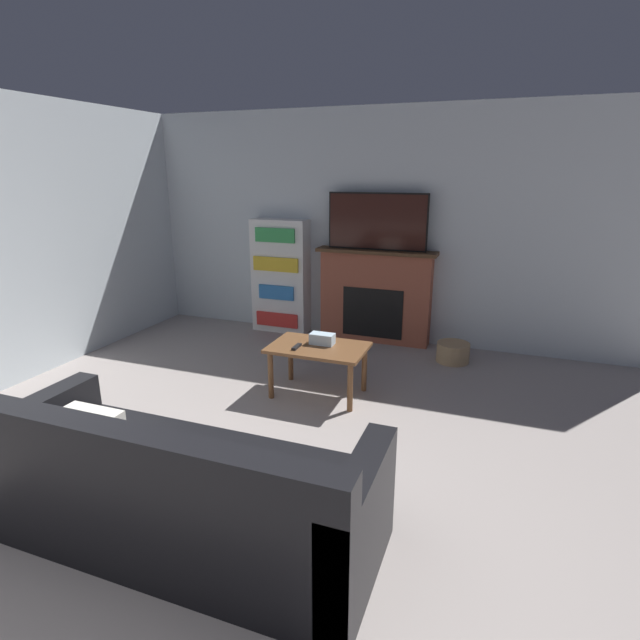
{
  "coord_description": "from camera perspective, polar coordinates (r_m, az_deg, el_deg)",
  "views": [
    {
      "loc": [
        1.53,
        -1.23,
        2.01
      ],
      "look_at": [
        0.04,
        2.75,
        0.73
      ],
      "focal_mm": 28.0,
      "sensor_mm": 36.0,
      "label": 1
    }
  ],
  "objects": [
    {
      "name": "tissue_box",
      "position": [
        4.57,
        0.26,
        -2.16
      ],
      "size": [
        0.22,
        0.12,
        0.1
      ],
      "color": "silver",
      "rests_on": "coffee_table"
    },
    {
      "name": "couch",
      "position": [
        3.02,
        -16.06,
        -18.48
      ],
      "size": [
        2.22,
        0.87,
        0.85
      ],
      "color": "black",
      "rests_on": "ground_plane"
    },
    {
      "name": "tv",
      "position": [
        5.84,
        6.55,
        11.11
      ],
      "size": [
        1.16,
        0.03,
        0.65
      ],
      "color": "black",
      "rests_on": "fireplace"
    },
    {
      "name": "coffee_table",
      "position": [
        4.55,
        -0.21,
        -3.81
      ],
      "size": [
        0.87,
        0.57,
        0.48
      ],
      "color": "brown",
      "rests_on": "ground_plane"
    },
    {
      "name": "bookshelf",
      "position": [
        6.36,
        -4.53,
        4.99
      ],
      "size": [
        0.72,
        0.29,
        1.43
      ],
      "color": "white",
      "rests_on": "ground_plane"
    },
    {
      "name": "storage_basket",
      "position": [
        5.62,
        14.95,
        -3.59
      ],
      "size": [
        0.35,
        0.35,
        0.21
      ],
      "color": "tan",
      "rests_on": "ground_plane"
    },
    {
      "name": "remote_control",
      "position": [
        4.49,
        -2.69,
        -3.07
      ],
      "size": [
        0.04,
        0.15,
        0.02
      ],
      "color": "black",
      "rests_on": "coffee_table"
    },
    {
      "name": "wall_back",
      "position": [
        6.04,
        5.8,
        10.45
      ],
      "size": [
        6.64,
        0.06,
        2.7
      ],
      "color": "silver",
      "rests_on": "ground_plane"
    },
    {
      "name": "wall_side",
      "position": [
        5.64,
        -30.9,
        7.74
      ],
      "size": [
        0.06,
        5.54,
        2.7
      ],
      "color": "silver",
      "rests_on": "ground_plane"
    },
    {
      "name": "fireplace",
      "position": [
        6.01,
        6.32,
        2.77
      ],
      "size": [
        1.42,
        0.28,
        1.12
      ],
      "color": "brown",
      "rests_on": "ground_plane"
    }
  ]
}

